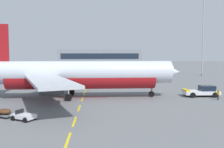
# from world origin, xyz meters

# --- Properties ---
(ground) EXTENTS (400.00, 400.00, 0.00)m
(ground) POSITION_xyz_m (40.00, 40.00, 0.00)
(ground) COLOR slate
(apron_paint_markings) EXTENTS (8.00, 94.60, 0.01)m
(apron_paint_markings) POSITION_xyz_m (18.00, 36.91, 0.00)
(apron_paint_markings) COLOR yellow
(apron_paint_markings) RESTS_ON ground
(airliner_foreground) EXTENTS (34.70, 34.63, 12.20)m
(airliner_foreground) POSITION_xyz_m (17.29, 22.06, 3.95)
(airliner_foreground) COLOR silver
(airliner_foreground) RESTS_ON ground
(pushback_tug) EXTENTS (6.04, 3.27, 2.08)m
(pushback_tug) POSITION_xyz_m (38.70, 22.38, 0.90)
(pushback_tug) COLOR silver
(pushback_tug) RESTS_ON ground
(ground_crew_worker) EXTENTS (0.33, 0.67, 1.68)m
(ground_crew_worker) POSITION_xyz_m (39.84, 18.83, 0.95)
(ground_crew_worker) COLOR #232328
(ground_crew_worker) RESTS_ON ground
(apron_light_mast_far) EXTENTS (1.80, 1.80, 30.42)m
(apron_light_mast_far) POSITION_xyz_m (56.15, 63.56, 18.47)
(apron_light_mast_far) COLOR slate
(apron_light_mast_far) RESTS_ON ground
(terminal_satellite) EXTENTS (60.77, 21.43, 12.69)m
(terminal_satellite) POSITION_xyz_m (21.98, 169.87, 5.56)
(terminal_satellite) COLOR gray
(terminal_satellite) RESTS_ON ground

